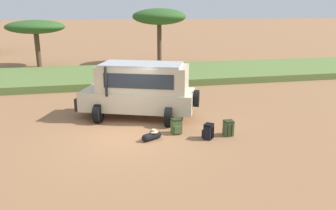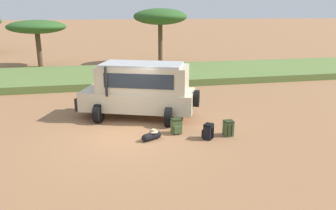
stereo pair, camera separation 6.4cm
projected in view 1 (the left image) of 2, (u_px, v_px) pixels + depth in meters
name	position (u px, v px, depth m)	size (l,w,h in m)	color
ground_plane	(127.00, 137.00, 12.46)	(320.00, 320.00, 0.00)	#936642
grass_bank	(113.00, 76.00, 22.88)	(120.00, 7.00, 0.44)	#5B7538
safari_vehicle	(140.00, 89.00, 14.37)	(5.42, 3.73, 2.44)	beige
backpack_beside_front_wheel	(208.00, 132.00, 12.18)	(0.48, 0.48, 0.59)	black
backpack_cluster_center	(177.00, 126.00, 12.70)	(0.42, 0.43, 0.61)	#42562D
backpack_near_rear_wheel	(228.00, 128.00, 12.50)	(0.36, 0.42, 0.61)	#42562D
duffel_bag_low_black_case	(152.00, 136.00, 12.11)	(0.78, 0.54, 0.39)	black
acacia_tree_centre_back	(35.00, 27.00, 26.81)	(4.72, 4.15, 3.86)	brown
acacia_tree_right_mid	(159.00, 17.00, 27.82)	(4.56, 4.70, 4.78)	brown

